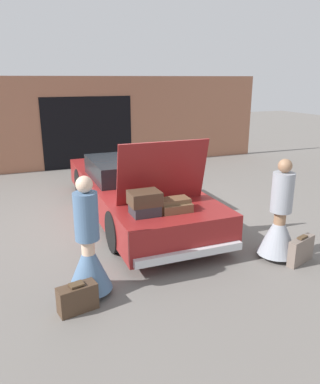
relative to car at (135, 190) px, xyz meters
The scene contains 7 objects.
ground_plane 0.54m from the car, 50.02° to the left, with size 40.00×40.00×0.00m, color slate.
garage_wall_back 4.84m from the car, 89.95° to the left, with size 12.00×0.14×2.80m.
car is the anchor object (origin of this frame).
person_left 3.03m from the car, 119.23° to the right, with size 0.59×0.59×1.61m.
person_right 3.08m from the car, 61.13° to the right, with size 0.63×0.63×1.60m.
suitcase_beside_left_person 3.44m from the car, 119.79° to the right, with size 0.51×0.29×0.37m.
suitcase_beside_right_person 3.45m from the car, 60.16° to the right, with size 0.56×0.30×0.44m.
Camera 1 is at (-2.24, -7.04, 2.74)m, focal length 35.00 mm.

